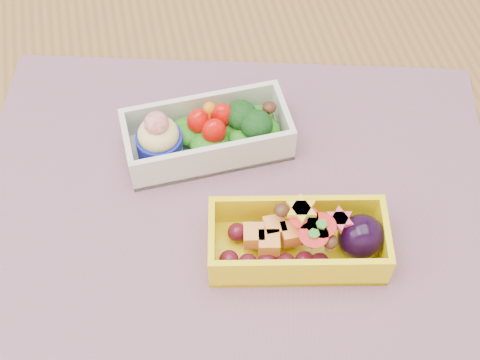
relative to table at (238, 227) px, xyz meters
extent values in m
cube|color=brown|center=(0.00, 0.00, 0.08)|extent=(1.20, 0.80, 0.04)
cube|color=gray|center=(-0.01, -0.04, 0.10)|extent=(0.58, 0.49, 0.00)
cube|color=silver|center=(-0.02, 0.04, 0.12)|extent=(0.16, 0.08, 0.04)
ellipsoid|color=green|center=(-0.02, 0.04, 0.12)|extent=(0.15, 0.06, 0.02)
cylinder|color=#151FA3|center=(-0.07, 0.03, 0.12)|extent=(0.05, 0.05, 0.03)
sphere|color=red|center=(-0.07, 0.03, 0.16)|extent=(0.02, 0.02, 0.02)
ellipsoid|color=red|center=(-0.03, 0.04, 0.14)|extent=(0.02, 0.02, 0.03)
ellipsoid|color=red|center=(-0.02, 0.03, 0.14)|extent=(0.02, 0.02, 0.03)
ellipsoid|color=red|center=(-0.01, 0.05, 0.14)|extent=(0.02, 0.02, 0.03)
sphere|color=orange|center=(-0.02, 0.04, 0.16)|extent=(0.01, 0.01, 0.01)
ellipsoid|color=black|center=(0.01, 0.04, 0.14)|extent=(0.03, 0.03, 0.03)
ellipsoid|color=black|center=(0.02, 0.03, 0.14)|extent=(0.03, 0.03, 0.03)
ellipsoid|color=#3F2111|center=(0.04, 0.04, 0.14)|extent=(0.01, 0.01, 0.01)
cube|color=yellow|center=(0.03, -0.10, 0.12)|extent=(0.17, 0.10, 0.04)
ellipsoid|color=#520F21|center=(0.00, -0.09, 0.12)|extent=(0.09, 0.06, 0.02)
cube|color=orange|center=(0.01, -0.09, 0.13)|extent=(0.05, 0.04, 0.02)
cone|color=red|center=(0.04, -0.09, 0.14)|extent=(0.03, 0.03, 0.03)
cone|color=red|center=(0.05, -0.10, 0.14)|extent=(0.03, 0.03, 0.03)
cone|color=red|center=(0.04, -0.11, 0.14)|extent=(0.03, 0.03, 0.03)
cylinder|color=yellow|center=(0.04, -0.08, 0.15)|extent=(0.03, 0.03, 0.01)
cylinder|color=#E53F5B|center=(0.07, -0.10, 0.15)|extent=(0.03, 0.03, 0.01)
ellipsoid|color=#3F2111|center=(0.02, -0.08, 0.13)|extent=(0.01, 0.01, 0.01)
ellipsoid|color=#3F2111|center=(0.06, -0.11, 0.13)|extent=(0.01, 0.01, 0.01)
ellipsoid|color=black|center=(0.09, -0.11, 0.13)|extent=(0.04, 0.04, 0.04)
camera|label=1|loc=(-0.08, -0.36, 0.63)|focal=49.80mm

